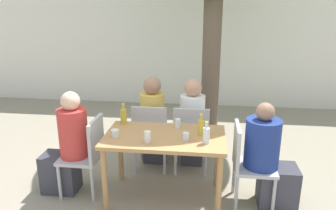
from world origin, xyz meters
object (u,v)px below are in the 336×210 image
object	(u,v)px
drinking_glass_2	(178,123)
drinking_glass_1	(115,133)
patio_chair_0	(87,152)
patio_chair_3	(191,135)
drinking_glass_0	(147,137)
oil_cruet_0	(201,127)
person_seated_1	(269,161)
drinking_glass_3	(186,136)
patio_chair_1	(246,160)
person_seated_0	(67,149)
person_seated_2	(154,125)
patio_chair_2	(151,134)
water_bottle_1	(206,135)
dining_table_front	(165,144)
oil_cruet_2	(124,116)
person_seated_3	(192,127)

from	to	relation	value
drinking_glass_2	drinking_glass_1	bearing A→B (deg)	-152.22
patio_chair_0	patio_chair_3	xyz separation A→B (m)	(1.14, 0.61, 0.00)
patio_chair_0	drinking_glass_0	bearing A→B (deg)	74.50
oil_cruet_0	drinking_glass_2	xyz separation A→B (m)	(-0.26, 0.19, -0.04)
person_seated_1	drinking_glass_3	distance (m)	0.93
patio_chair_1	drinking_glass_1	distance (m)	1.44
person_seated_0	drinking_glass_0	world-z (taller)	person_seated_0
person_seated_2	drinking_glass_1	distance (m)	1.02
person_seated_0	person_seated_1	xyz separation A→B (m)	(2.24, 0.00, -0.02)
patio_chair_2	water_bottle_1	world-z (taller)	water_bottle_1
dining_table_front	oil_cruet_2	size ratio (longest dim) A/B	5.30
patio_chair_1	drinking_glass_2	world-z (taller)	patio_chair_1
dining_table_front	water_bottle_1	size ratio (longest dim) A/B	5.56
oil_cruet_0	person_seated_0	bearing A→B (deg)	-178.03
person_seated_1	patio_chair_2	bearing A→B (deg)	65.98
drinking_glass_1	drinking_glass_3	xyz separation A→B (m)	(0.76, 0.00, 0.00)
drinking_glass_2	oil_cruet_0	bearing A→B (deg)	-35.01
person_seated_3	person_seated_1	bearing A→B (deg)	135.28
person_seated_3	oil_cruet_2	size ratio (longest dim) A/B	4.97
patio_chair_0	person_seated_1	size ratio (longest dim) A/B	0.78
water_bottle_1	drinking_glass_1	size ratio (longest dim) A/B	2.83
person_seated_3	oil_cruet_0	distance (m)	0.86
drinking_glass_3	drinking_glass_2	bearing A→B (deg)	108.79
oil_cruet_0	drinking_glass_2	size ratio (longest dim) A/B	2.22
person_seated_0	person_seated_3	size ratio (longest dim) A/B	1.00
dining_table_front	person_seated_3	xyz separation A→B (m)	(0.26, 0.85, -0.11)
patio_chair_1	water_bottle_1	xyz separation A→B (m)	(-0.44, -0.15, 0.33)
oil_cruet_0	patio_chair_3	bearing A→B (deg)	102.63
person_seated_3	drinking_glass_2	bearing A→B (deg)	77.22
oil_cruet_0	patio_chair_1	bearing A→B (deg)	-5.95
dining_table_front	patio_chair_3	size ratio (longest dim) A/B	1.43
person_seated_1	person_seated_2	size ratio (longest dim) A/B	0.95
patio_chair_0	drinking_glass_2	bearing A→B (deg)	103.30
oil_cruet_0	oil_cruet_2	xyz separation A→B (m)	(-0.91, 0.25, 0.00)
person_seated_1	drinking_glass_3	world-z (taller)	person_seated_1
drinking_glass_0	person_seated_3	bearing A→B (deg)	68.71
dining_table_front	person_seated_3	world-z (taller)	person_seated_3
patio_chair_0	person_seated_1	bearing A→B (deg)	90.00
patio_chair_2	patio_chair_3	size ratio (longest dim) A/B	1.00
oil_cruet_2	drinking_glass_2	size ratio (longest dim) A/B	2.23
person_seated_2	drinking_glass_2	size ratio (longest dim) A/B	11.17
person_seated_3	oil_cruet_0	xyz separation A→B (m)	(0.13, -0.80, 0.31)
oil_cruet_2	drinking_glass_1	xyz separation A→B (m)	(0.01, -0.41, -0.05)
dining_table_front	person_seated_2	bearing A→B (deg)	107.02
patio_chair_0	patio_chair_2	xyz separation A→B (m)	(0.62, 0.61, 0.00)
water_bottle_1	drinking_glass_2	world-z (taller)	water_bottle_1
patio_chair_3	drinking_glass_1	distance (m)	1.10
drinking_glass_2	person_seated_0	bearing A→B (deg)	-169.17
patio_chair_0	oil_cruet_2	bearing A→B (deg)	130.84
patio_chair_0	person_seated_2	distance (m)	1.05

